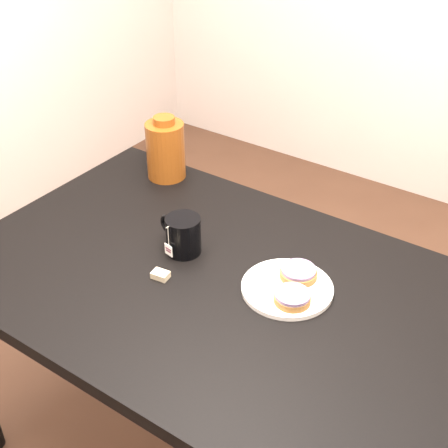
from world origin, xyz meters
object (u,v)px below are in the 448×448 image
at_px(plate, 287,287).
at_px(teabag_pouch, 160,275).
at_px(mug, 183,235).
at_px(bagel_package, 166,149).
at_px(table, 216,303).
at_px(bagel_front, 292,297).
at_px(bagel_back, 298,273).

relative_size(plate, teabag_pouch, 5.26).
height_order(mug, teabag_pouch, mug).
xyz_separation_m(teabag_pouch, bagel_package, (-0.33, 0.44, 0.09)).
bearing_deg(teabag_pouch, table, 32.83).
xyz_separation_m(bagel_front, bagel_package, (-0.67, 0.33, 0.07)).
bearing_deg(bagel_front, mug, 175.72).
relative_size(table, bagel_back, 10.21).
height_order(table, mug, mug).
height_order(bagel_back, bagel_front, same).
bearing_deg(bagel_package, bagel_back, -20.53).
bearing_deg(teabag_pouch, bagel_package, 127.37).
bearing_deg(bagel_package, bagel_front, -26.38).
height_order(table, teabag_pouch, teabag_pouch).
xyz_separation_m(table, plate, (0.18, 0.07, 0.09)).
bearing_deg(bagel_package, mug, -44.81).
relative_size(table, bagel_package, 6.51).
xyz_separation_m(mug, teabag_pouch, (0.02, -0.13, -0.05)).
height_order(teabag_pouch, bagel_package, bagel_package).
bearing_deg(mug, bagel_front, 6.24).
height_order(plate, bagel_package, bagel_package).
distance_m(bagel_front, bagel_package, 0.75).
xyz_separation_m(table, bagel_front, (0.22, 0.02, 0.11)).
relative_size(plate, mug, 1.56).
distance_m(table, bagel_front, 0.24).
relative_size(bagel_front, bagel_package, 0.48).
bearing_deg(bagel_front, bagel_package, 153.62).
distance_m(table, bagel_package, 0.61).
height_order(plate, mug, mug).
height_order(plate, teabag_pouch, teabag_pouch).
distance_m(bagel_back, mug, 0.34).
bearing_deg(bagel_package, teabag_pouch, -52.63).
relative_size(plate, bagel_front, 2.27).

